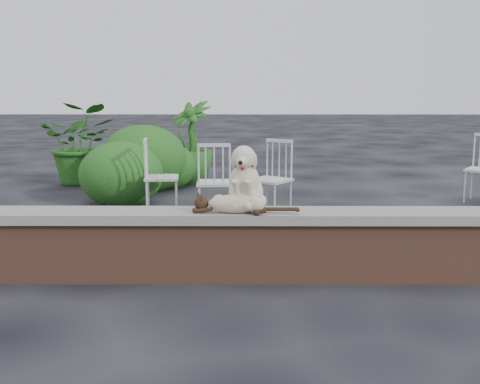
{
  "coord_description": "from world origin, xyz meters",
  "views": [
    {
      "loc": [
        -0.45,
        -4.63,
        1.57
      ],
      "look_at": [
        -0.48,
        0.2,
        0.7
      ],
      "focal_mm": 43.5,
      "sensor_mm": 36.0,
      "label": 1
    }
  ],
  "objects_px": {
    "chair_e": "(162,176)",
    "potted_plant_b": "(190,142)",
    "potted_plant_a": "(80,143)",
    "dog": "(246,176)",
    "cat": "(236,203)",
    "chair_c": "(215,181)",
    "chair_b": "(271,179)"
  },
  "relations": [
    {
      "from": "dog",
      "to": "potted_plant_a",
      "type": "distance_m",
      "value": 5.5
    },
    {
      "from": "dog",
      "to": "potted_plant_a",
      "type": "height_order",
      "value": "potted_plant_a"
    },
    {
      "from": "potted_plant_b",
      "to": "potted_plant_a",
      "type": "bearing_deg",
      "value": -177.31
    },
    {
      "from": "chair_e",
      "to": "chair_b",
      "type": "height_order",
      "value": "same"
    },
    {
      "from": "cat",
      "to": "chair_c",
      "type": "height_order",
      "value": "chair_c"
    },
    {
      "from": "dog",
      "to": "potted_plant_b",
      "type": "relative_size",
      "value": 0.4
    },
    {
      "from": "dog",
      "to": "chair_c",
      "type": "distance_m",
      "value": 2.19
    },
    {
      "from": "potted_plant_a",
      "to": "potted_plant_b",
      "type": "xyz_separation_m",
      "value": [
        1.8,
        0.08,
        0.01
      ]
    },
    {
      "from": "chair_e",
      "to": "chair_b",
      "type": "distance_m",
      "value": 1.38
    },
    {
      "from": "dog",
      "to": "chair_c",
      "type": "height_order",
      "value": "dog"
    },
    {
      "from": "cat",
      "to": "chair_b",
      "type": "bearing_deg",
      "value": 90.92
    },
    {
      "from": "chair_b",
      "to": "chair_c",
      "type": "bearing_deg",
      "value": -126.3
    },
    {
      "from": "chair_e",
      "to": "potted_plant_b",
      "type": "relative_size",
      "value": 0.69
    },
    {
      "from": "chair_e",
      "to": "potted_plant_a",
      "type": "height_order",
      "value": "potted_plant_a"
    },
    {
      "from": "chair_c",
      "to": "potted_plant_b",
      "type": "relative_size",
      "value": 0.69
    },
    {
      "from": "dog",
      "to": "potted_plant_b",
      "type": "bearing_deg",
      "value": 110.42
    },
    {
      "from": "cat",
      "to": "chair_e",
      "type": "distance_m",
      "value": 2.85
    },
    {
      "from": "dog",
      "to": "chair_b",
      "type": "xyz_separation_m",
      "value": [
        0.31,
        2.33,
        -0.38
      ]
    },
    {
      "from": "chair_c",
      "to": "dog",
      "type": "bearing_deg",
      "value": 98.1
    },
    {
      "from": "cat",
      "to": "chair_b",
      "type": "xyz_separation_m",
      "value": [
        0.39,
        2.48,
        -0.2
      ]
    },
    {
      "from": "dog",
      "to": "chair_b",
      "type": "distance_m",
      "value": 2.39
    },
    {
      "from": "cat",
      "to": "potted_plant_b",
      "type": "xyz_separation_m",
      "value": [
        -0.82,
        5.02,
        0.01
      ]
    },
    {
      "from": "chair_e",
      "to": "chair_b",
      "type": "relative_size",
      "value": 1.0
    },
    {
      "from": "cat",
      "to": "dog",
      "type": "bearing_deg",
      "value": 71.87
    },
    {
      "from": "potted_plant_b",
      "to": "cat",
      "type": "bearing_deg",
      "value": -80.72
    },
    {
      "from": "dog",
      "to": "potted_plant_b",
      "type": "height_order",
      "value": "potted_plant_b"
    },
    {
      "from": "chair_e",
      "to": "potted_plant_b",
      "type": "bearing_deg",
      "value": -9.52
    },
    {
      "from": "chair_e",
      "to": "potted_plant_a",
      "type": "distance_m",
      "value": 2.81
    },
    {
      "from": "cat",
      "to": "chair_c",
      "type": "distance_m",
      "value": 2.3
    },
    {
      "from": "chair_b",
      "to": "potted_plant_a",
      "type": "bearing_deg",
      "value": 177.21
    },
    {
      "from": "dog",
      "to": "potted_plant_a",
      "type": "bearing_deg",
      "value": 129.33
    },
    {
      "from": "dog",
      "to": "potted_plant_b",
      "type": "xyz_separation_m",
      "value": [
        -0.9,
        4.87,
        -0.17
      ]
    }
  ]
}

